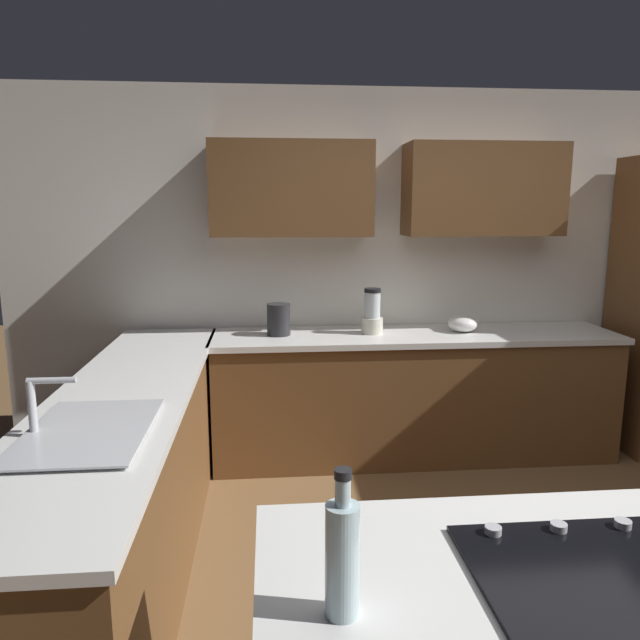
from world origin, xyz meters
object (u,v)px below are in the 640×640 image
Objects in this scene: blender at (372,314)px; kettle at (279,319)px; mixing_bowl at (463,324)px; sink_unit at (86,430)px; oil_bottle at (342,556)px.

kettle is (0.65, 0.00, -0.03)m from blender.
mixing_bowl is at bearing 180.00° from kettle.
oil_bottle reaches higher than sink_unit.
oil_bottle is at bearing 91.54° from kettle.
sink_unit is 3.21× the size of kettle.
mixing_bowl is (-2.08, -1.76, 0.04)m from sink_unit.
kettle is at bearing -113.85° from sink_unit.
blender is at bearing -101.31° from oil_bottle.
sink_unit reaches higher than mixing_bowl.
blender is 2.92m from oil_bottle.
sink_unit is at bearing 50.95° from blender.
kettle is at bearing -88.46° from oil_bottle.
sink_unit is at bearing -52.21° from oil_bottle.
mixing_bowl is 0.63× the size of oil_bottle.
blender reaches higher than sink_unit.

